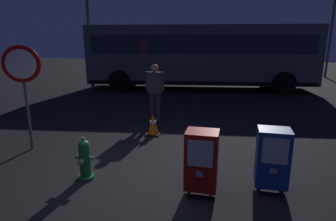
{
  "coord_description": "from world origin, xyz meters",
  "views": [
    {
      "loc": [
        1.6,
        -4.3,
        2.31
      ],
      "look_at": [
        0.3,
        1.2,
        0.9
      ],
      "focal_mm": 29.97,
      "sensor_mm": 36.0,
      "label": 1
    }
  ],
  "objects_px": {
    "stop_sign": "(23,76)",
    "street_light_near_right": "(333,18)",
    "pedestrian": "(155,89)",
    "traffic_cone": "(153,125)",
    "newspaper_box_primary": "(272,157)",
    "bus_near": "(200,54)",
    "fire_hydrant": "(85,159)",
    "newspaper_box_secondary": "(202,160)"
  },
  "relations": [
    {
      "from": "fire_hydrant",
      "to": "street_light_near_right",
      "type": "relative_size",
      "value": 0.12
    },
    {
      "from": "fire_hydrant",
      "to": "bus_near",
      "type": "relative_size",
      "value": 0.07
    },
    {
      "from": "newspaper_box_primary",
      "to": "traffic_cone",
      "type": "relative_size",
      "value": 1.92
    },
    {
      "from": "newspaper_box_secondary",
      "to": "street_light_near_right",
      "type": "bearing_deg",
      "value": 69.16
    },
    {
      "from": "fire_hydrant",
      "to": "traffic_cone",
      "type": "bearing_deg",
      "value": 79.25
    },
    {
      "from": "fire_hydrant",
      "to": "newspaper_box_primary",
      "type": "bearing_deg",
      "value": 5.4
    },
    {
      "from": "newspaper_box_primary",
      "to": "newspaper_box_secondary",
      "type": "xyz_separation_m",
      "value": [
        -1.05,
        -0.34,
        0.0
      ]
    },
    {
      "from": "stop_sign",
      "to": "pedestrian",
      "type": "distance_m",
      "value": 3.49
    },
    {
      "from": "fire_hydrant",
      "to": "pedestrian",
      "type": "xyz_separation_m",
      "value": [
        0.19,
        3.71,
        0.6
      ]
    },
    {
      "from": "fire_hydrant",
      "to": "stop_sign",
      "type": "relative_size",
      "value": 0.33
    },
    {
      "from": "stop_sign",
      "to": "pedestrian",
      "type": "relative_size",
      "value": 1.34
    },
    {
      "from": "bus_near",
      "to": "street_light_near_right",
      "type": "bearing_deg",
      "value": 32.41
    },
    {
      "from": "pedestrian",
      "to": "newspaper_box_primary",
      "type": "bearing_deg",
      "value": -50.2
    },
    {
      "from": "pedestrian",
      "to": "traffic_cone",
      "type": "bearing_deg",
      "value": -76.57
    },
    {
      "from": "traffic_cone",
      "to": "bus_near",
      "type": "bearing_deg",
      "value": 88.03
    },
    {
      "from": "street_light_near_right",
      "to": "bus_near",
      "type": "bearing_deg",
      "value": -139.36
    },
    {
      "from": "street_light_near_right",
      "to": "pedestrian",
      "type": "bearing_deg",
      "value": -122.64
    },
    {
      "from": "pedestrian",
      "to": "street_light_near_right",
      "type": "bearing_deg",
      "value": 57.36
    },
    {
      "from": "fire_hydrant",
      "to": "newspaper_box_primary",
      "type": "xyz_separation_m",
      "value": [
        3.04,
        0.29,
        0.22
      ]
    },
    {
      "from": "newspaper_box_primary",
      "to": "traffic_cone",
      "type": "bearing_deg",
      "value": 139.14
    },
    {
      "from": "pedestrian",
      "to": "street_light_near_right",
      "type": "relative_size",
      "value": 0.27
    },
    {
      "from": "pedestrian",
      "to": "bus_near",
      "type": "bearing_deg",
      "value": 84.94
    },
    {
      "from": "pedestrian",
      "to": "bus_near",
      "type": "distance_m",
      "value": 6.14
    },
    {
      "from": "traffic_cone",
      "to": "street_light_near_right",
      "type": "distance_m",
      "value": 16.05
    },
    {
      "from": "street_light_near_right",
      "to": "newspaper_box_secondary",
      "type": "bearing_deg",
      "value": -110.84
    },
    {
      "from": "traffic_cone",
      "to": "pedestrian",
      "type": "bearing_deg",
      "value": 103.43
    },
    {
      "from": "fire_hydrant",
      "to": "pedestrian",
      "type": "relative_size",
      "value": 0.45
    },
    {
      "from": "stop_sign",
      "to": "street_light_near_right",
      "type": "height_order",
      "value": "street_light_near_right"
    },
    {
      "from": "newspaper_box_secondary",
      "to": "pedestrian",
      "type": "bearing_deg",
      "value": 115.58
    },
    {
      "from": "traffic_cone",
      "to": "fire_hydrant",
      "type": "bearing_deg",
      "value": -100.75
    },
    {
      "from": "fire_hydrant",
      "to": "stop_sign",
      "type": "height_order",
      "value": "stop_sign"
    },
    {
      "from": "newspaper_box_primary",
      "to": "pedestrian",
      "type": "relative_size",
      "value": 0.61
    },
    {
      "from": "traffic_cone",
      "to": "street_light_near_right",
      "type": "xyz_separation_m",
      "value": [
        7.69,
        13.66,
        3.42
      ]
    },
    {
      "from": "pedestrian",
      "to": "traffic_cone",
      "type": "relative_size",
      "value": 3.15
    },
    {
      "from": "newspaper_box_primary",
      "to": "bus_near",
      "type": "bearing_deg",
      "value": 103.7
    },
    {
      "from": "stop_sign",
      "to": "bus_near",
      "type": "distance_m",
      "value": 9.2
    },
    {
      "from": "pedestrian",
      "to": "street_light_near_right",
      "type": "distance_m",
      "value": 15.05
    },
    {
      "from": "fire_hydrant",
      "to": "traffic_cone",
      "type": "xyz_separation_m",
      "value": [
        0.48,
        2.51,
        -0.09
      ]
    },
    {
      "from": "fire_hydrant",
      "to": "stop_sign",
      "type": "bearing_deg",
      "value": 152.69
    },
    {
      "from": "pedestrian",
      "to": "bus_near",
      "type": "xyz_separation_m",
      "value": [
        0.54,
        6.07,
        0.76
      ]
    },
    {
      "from": "newspaper_box_primary",
      "to": "bus_near",
      "type": "distance_m",
      "value": 9.84
    },
    {
      "from": "fire_hydrant",
      "to": "traffic_cone",
      "type": "relative_size",
      "value": 1.41
    }
  ]
}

